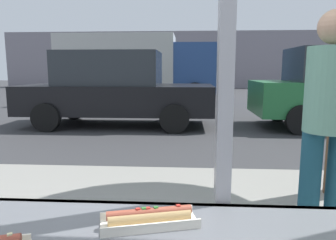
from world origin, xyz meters
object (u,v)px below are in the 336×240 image
(box_truck, at_px, (138,66))
(parked_car_black, at_px, (115,89))
(pedestrian, at_px, (328,118))
(hotdog_tray_far, at_px, (150,218))

(box_truck, bearing_deg, parked_car_black, -87.19)
(parked_car_black, relative_size, pedestrian, 2.82)
(hotdog_tray_far, xyz_separation_m, pedestrian, (1.04, 1.30, 0.10))
(hotdog_tray_far, relative_size, parked_car_black, 0.06)
(hotdog_tray_far, distance_m, box_truck, 12.19)
(pedestrian, bearing_deg, parked_car_black, 116.00)
(box_truck, height_order, pedestrian, box_truck)
(parked_car_black, height_order, pedestrian, parked_car_black)
(hotdog_tray_far, relative_size, box_truck, 0.05)
(hotdog_tray_far, height_order, box_truck, box_truck)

